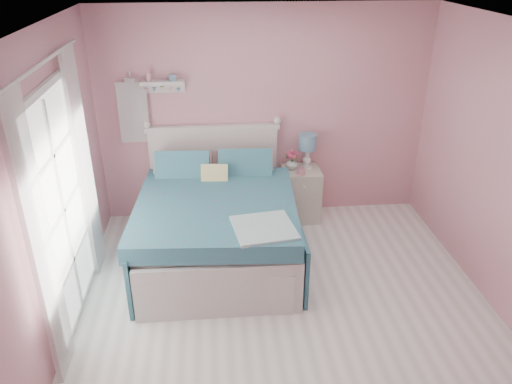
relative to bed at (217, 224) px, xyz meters
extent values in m
plane|color=silver|center=(0.63, -1.20, -0.41)|extent=(4.50, 4.50, 0.00)
plane|color=#D2858C|center=(0.63, 1.05, 0.89)|extent=(4.00, 0.00, 4.00)
plane|color=#D2858C|center=(-1.37, -1.20, 0.89)|extent=(0.00, 4.50, 4.50)
plane|color=white|center=(0.63, -1.20, 2.19)|extent=(4.50, 4.50, 0.00)
cube|color=silver|center=(0.00, -0.03, -0.19)|extent=(1.65, 2.10, 0.44)
cube|color=silver|center=(0.00, -0.03, 0.11)|extent=(1.58, 2.04, 0.16)
cube|color=silver|center=(0.00, 0.99, 0.17)|extent=(1.56, 0.07, 1.15)
cube|color=silver|center=(0.00, 0.99, 0.77)|extent=(1.62, 0.09, 0.06)
cube|color=silver|center=(0.00, -1.03, -0.13)|extent=(1.56, 0.06, 0.56)
cube|color=teal|center=(0.00, -0.18, 0.28)|extent=(1.75, 1.85, 0.18)
cube|color=pink|center=(-0.36, 0.67, 0.39)|extent=(0.70, 0.32, 0.43)
cube|color=pink|center=(0.36, 0.67, 0.39)|extent=(0.70, 0.32, 0.43)
cube|color=#CCBC59|center=(0.00, 0.39, 0.39)|extent=(0.31, 0.24, 0.31)
cube|color=beige|center=(1.07, 0.80, -0.07)|extent=(0.47, 0.43, 0.67)
cube|color=silver|center=(1.07, 0.60, 0.13)|extent=(0.41, 0.02, 0.16)
sphere|color=white|center=(1.07, 0.57, 0.13)|extent=(0.03, 0.03, 0.03)
cylinder|color=white|center=(1.15, 0.87, 0.27)|extent=(0.14, 0.14, 0.02)
cylinder|color=white|center=(1.15, 0.87, 0.39)|extent=(0.07, 0.07, 0.24)
cylinder|color=#6692AA|center=(1.15, 0.87, 0.60)|extent=(0.22, 0.22, 0.20)
imported|color=silver|center=(0.95, 0.82, 0.34)|extent=(0.16, 0.16, 0.16)
imported|color=pink|center=(1.04, 0.67, 0.30)|extent=(0.11, 0.11, 0.08)
sphere|color=#CC4568|center=(0.95, 0.82, 0.50)|extent=(0.06, 0.06, 0.06)
sphere|color=#CC4568|center=(0.99, 0.84, 0.46)|extent=(0.06, 0.06, 0.06)
sphere|color=#CC4568|center=(0.91, 0.83, 0.47)|extent=(0.06, 0.06, 0.06)
sphere|color=#CC4568|center=(0.97, 0.79, 0.44)|extent=(0.06, 0.06, 0.06)
sphere|color=#CC4568|center=(0.92, 0.80, 0.45)|extent=(0.06, 0.06, 0.06)
cube|color=silver|center=(-0.55, 0.97, 1.34)|extent=(0.50, 0.14, 0.04)
cube|color=silver|center=(-0.55, 1.03, 1.27)|extent=(0.50, 0.03, 0.12)
cylinder|color=#D18C99|center=(-0.70, 0.97, 1.41)|extent=(0.06, 0.06, 0.10)
cube|color=#6692AA|center=(-0.43, 0.97, 1.39)|extent=(0.08, 0.06, 0.07)
cube|color=white|center=(-0.92, 0.98, 0.99)|extent=(0.34, 0.03, 0.72)
cube|color=silver|center=(-1.34, -0.80, 1.72)|extent=(0.04, 1.32, 0.06)
cube|color=silver|center=(-1.34, -0.80, -0.38)|extent=(0.04, 1.32, 0.06)
cube|color=silver|center=(-1.34, -1.43, 0.64)|extent=(0.04, 0.06, 2.10)
cube|color=silver|center=(-1.34, -0.17, 0.64)|extent=(0.04, 0.06, 2.10)
cube|color=white|center=(-1.34, -0.80, 0.67)|extent=(0.02, 1.20, 2.04)
cube|color=white|center=(-1.29, -1.55, 0.77)|extent=(0.04, 0.40, 2.32)
cube|color=white|center=(-1.29, -0.06, 0.77)|extent=(0.04, 0.40, 2.32)
camera|label=1|loc=(0.00, -4.76, 2.73)|focal=35.00mm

